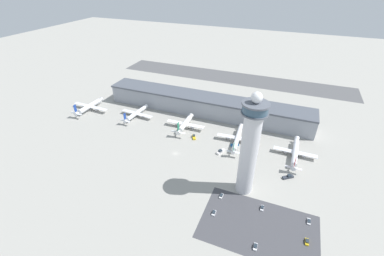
% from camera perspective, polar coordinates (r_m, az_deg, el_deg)
% --- Properties ---
extents(ground_plane, '(1000.00, 1000.00, 0.00)m').
position_cam_1_polar(ground_plane, '(200.96, -3.73, -5.70)').
color(ground_plane, '#9E9B93').
extents(terminal_building, '(200.35, 25.00, 18.61)m').
position_cam_1_polar(terminal_building, '(250.96, 3.00, 5.14)').
color(terminal_building, '#9399A3').
rests_on(terminal_building, ground).
extents(runway_strip, '(300.53, 44.00, 0.01)m').
position_cam_1_polar(runway_strip, '(347.53, 8.79, 10.98)').
color(runway_strip, '#515154').
rests_on(runway_strip, ground).
extents(control_tower, '(15.08, 15.08, 68.92)m').
position_cam_1_polar(control_tower, '(153.27, 12.69, -4.00)').
color(control_tower, silver).
rests_on(control_tower, ground).
extents(parking_lot_surface, '(64.00, 40.00, 0.01)m').
position_cam_1_polar(parking_lot_surface, '(157.91, 14.56, -20.48)').
color(parking_lot_surface, '#424247').
rests_on(parking_lot_surface, ground).
extents(airplane_gate_alpha, '(40.01, 37.28, 14.07)m').
position_cam_1_polar(airplane_gate_alpha, '(278.72, -21.79, 4.51)').
color(airplane_gate_alpha, silver).
rests_on(airplane_gate_alpha, ground).
extents(airplane_gate_bravo, '(33.81, 35.35, 11.86)m').
position_cam_1_polar(airplane_gate_bravo, '(252.92, -12.26, 3.20)').
color(airplane_gate_bravo, silver).
rests_on(airplane_gate_bravo, ground).
extents(airplane_gate_charlie, '(35.25, 32.73, 14.26)m').
position_cam_1_polar(airplane_gate_charlie, '(228.75, -1.56, 0.94)').
color(airplane_gate_charlie, white).
rests_on(airplane_gate_charlie, ground).
extents(airplane_gate_delta, '(34.48, 42.47, 12.14)m').
position_cam_1_polar(airplane_gate_delta, '(213.78, 10.07, -2.19)').
color(airplane_gate_delta, white).
rests_on(airplane_gate_delta, ground).
extents(airplane_gate_echo, '(32.18, 41.62, 12.63)m').
position_cam_1_polar(airplane_gate_echo, '(210.74, 21.96, -5.00)').
color(airplane_gate_echo, silver).
rests_on(airplane_gate_echo, ground).
extents(service_truck_catering, '(6.54, 5.81, 3.03)m').
position_cam_1_polar(service_truck_catering, '(211.20, 9.49, -3.66)').
color(service_truck_catering, black).
rests_on(service_truck_catering, ground).
extents(service_truck_fuel, '(5.27, 7.24, 2.48)m').
position_cam_1_polar(service_truck_fuel, '(217.88, 0.43, -1.99)').
color(service_truck_fuel, black).
rests_on(service_truck_fuel, ground).
extents(service_truck_baggage, '(7.80, 6.65, 2.44)m').
position_cam_1_polar(service_truck_baggage, '(191.09, 20.58, -10.14)').
color(service_truck_baggage, black).
rests_on(service_truck_baggage, ground).
extents(service_truck_water, '(5.82, 8.52, 2.89)m').
position_cam_1_polar(service_truck_water, '(202.22, 6.42, -5.22)').
color(service_truck_water, black).
rests_on(service_truck_water, ground).
extents(car_blue_compact, '(1.91, 4.27, 1.55)m').
position_cam_1_polar(car_blue_compact, '(149.50, 13.90, -24.22)').
color(car_blue_compact, black).
rests_on(car_blue_compact, ground).
extents(car_red_hatchback, '(1.87, 4.36, 1.55)m').
position_cam_1_polar(car_red_hatchback, '(166.40, 15.34, -16.76)').
color(car_red_hatchback, black).
rests_on(car_red_hatchback, ground).
extents(car_yellow_taxi, '(1.84, 4.08, 1.54)m').
position_cam_1_polar(car_yellow_taxi, '(159.19, 4.89, -18.27)').
color(car_yellow_taxi, black).
rests_on(car_yellow_taxi, ground).
extents(car_grey_coupe, '(1.82, 4.29, 1.57)m').
position_cam_1_polar(car_grey_coupe, '(159.34, 24.17, -22.05)').
color(car_grey_coupe, black).
rests_on(car_grey_coupe, ground).
extents(car_black_suv, '(2.00, 4.41, 1.40)m').
position_cam_1_polar(car_black_suv, '(168.49, 6.53, -14.75)').
color(car_black_suv, black).
rests_on(car_black_suv, ground).
extents(car_green_van, '(1.90, 4.53, 1.36)m').
position_cam_1_polar(car_green_van, '(168.64, 24.54, -18.36)').
color(car_green_van, black).
rests_on(car_green_van, ground).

